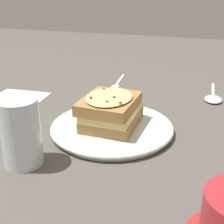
# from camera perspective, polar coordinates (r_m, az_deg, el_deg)

# --- Properties ---
(ground_plane) EXTENTS (2.40, 2.40, 0.00)m
(ground_plane) POSITION_cam_1_polar(r_m,az_deg,el_deg) (0.62, -0.05, -4.76)
(ground_plane) COLOR #514C47
(dinner_plate) EXTENTS (0.25, 0.25, 0.01)m
(dinner_plate) POSITION_cam_1_polar(r_m,az_deg,el_deg) (0.64, 0.00, -2.80)
(dinner_plate) COLOR silver
(dinner_plate) RESTS_ON ground_plane
(sandwich) EXTENTS (0.11, 0.14, 0.07)m
(sandwich) POSITION_cam_1_polar(r_m,az_deg,el_deg) (0.63, -0.21, 0.31)
(sandwich) COLOR #A37542
(sandwich) RESTS_ON dinner_plate
(water_glass) EXTENTS (0.07, 0.07, 0.12)m
(water_glass) POSITION_cam_1_polar(r_m,az_deg,el_deg) (0.53, -16.35, -3.61)
(water_glass) COLOR silver
(water_glass) RESTS_ON ground_plane
(fork) EXTENTS (0.03, 0.19, 0.00)m
(fork) POSITION_cam_1_polar(r_m,az_deg,el_deg) (0.92, 0.75, 4.95)
(fork) COLOR silver
(fork) RESTS_ON ground_plane
(spoon) EXTENTS (0.05, 0.18, 0.01)m
(spoon) POSITION_cam_1_polar(r_m,az_deg,el_deg) (0.85, 18.04, 2.45)
(spoon) COLOR silver
(spoon) RESTS_ON ground_plane
(napkin) EXTENTS (0.14, 0.12, 0.00)m
(napkin) POSITION_cam_1_polar(r_m,az_deg,el_deg) (0.86, -16.71, 2.54)
(napkin) COLOR silver
(napkin) RESTS_ON ground_plane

